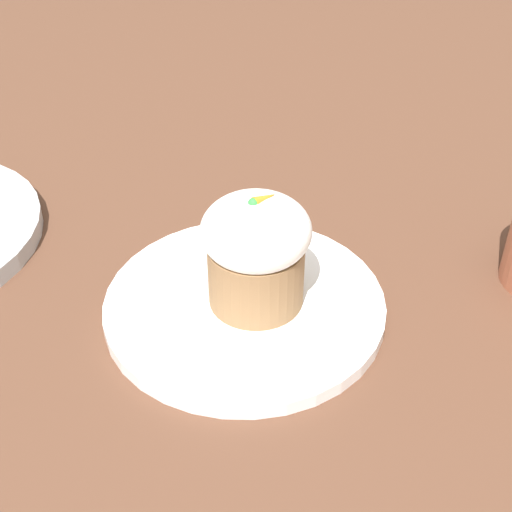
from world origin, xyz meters
TOP-DOWN VIEW (x-y plane):
  - ground_plane at (0.00, 0.00)m, footprint 4.00×4.00m
  - dessert_plate at (0.00, 0.00)m, footprint 0.23×0.23m
  - carrot_cake at (0.01, -0.01)m, footprint 0.09×0.09m
  - spoon at (-0.02, 0.03)m, footprint 0.11×0.06m

SIDE VIEW (x-z plane):
  - ground_plane at x=0.00m, z-range 0.00..0.00m
  - dessert_plate at x=0.00m, z-range 0.00..0.01m
  - spoon at x=-0.02m, z-range 0.01..0.02m
  - carrot_cake at x=0.01m, z-range 0.01..0.11m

